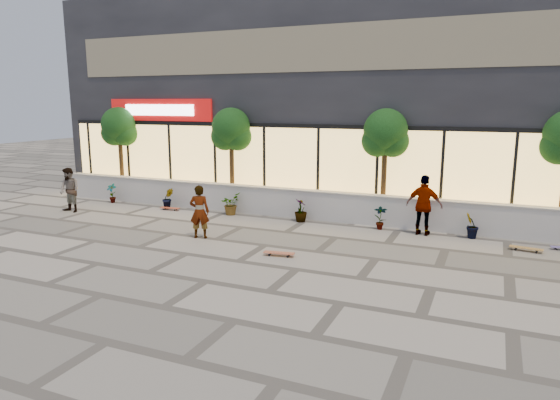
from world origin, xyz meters
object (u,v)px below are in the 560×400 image
at_px(tree_mideast, 385,136).
at_px(skateboard_left, 170,208).
at_px(skateboard_center, 279,253).
at_px(skateboard_right_near, 526,248).
at_px(tree_midwest, 231,132).
at_px(skater_right_near, 424,205).
at_px(skater_left, 70,190).
at_px(tree_west, 119,129).
at_px(skater_center, 200,212).

distance_m(tree_mideast, skateboard_left, 8.59).
distance_m(skateboard_center, skateboard_right_near, 6.96).
xyz_separation_m(tree_midwest, skateboard_right_near, (10.50, -2.06, -2.90)).
bearing_deg(skater_right_near, tree_mideast, -35.69).
bearing_deg(skater_left, skater_right_near, 13.85).
xyz_separation_m(tree_mideast, skater_left, (-11.19, -3.29, -2.14)).
relative_size(tree_west, tree_midwest, 1.00).
bearing_deg(skater_left, tree_mideast, 21.82).
xyz_separation_m(skater_center, skater_left, (-6.51, 1.18, 0.02)).
distance_m(tree_west, skater_center, 8.44).
relative_size(tree_midwest, skater_left, 2.31).
height_order(tree_west, skater_right_near, tree_west).
height_order(tree_midwest, tree_mideast, same).
bearing_deg(skater_left, skateboard_left, 34.29).
height_order(skateboard_left, skateboard_right_near, skateboard_right_near).
distance_m(tree_mideast, skater_left, 11.86).
distance_m(tree_west, skater_left, 3.94).
height_order(skater_center, skateboard_center, skater_center).
bearing_deg(skateboard_center, skateboard_right_near, 18.21).
height_order(tree_midwest, skateboard_center, tree_midwest).
xyz_separation_m(skater_center, skateboard_left, (-3.25, 2.98, -0.75)).
bearing_deg(skater_left, skateboard_center, -6.09).
xyz_separation_m(tree_midwest, skater_left, (-5.19, -3.29, -2.14)).
bearing_deg(tree_midwest, skater_center, -73.61).
bearing_deg(skateboard_right_near, skateboard_center, -144.94).
bearing_deg(skateboard_left, skateboard_right_near, -7.79).
xyz_separation_m(tree_mideast, skater_right_near, (1.58, -1.40, -2.03)).
bearing_deg(tree_midwest, skater_right_near, -10.46).
bearing_deg(skateboard_center, tree_midwest, 120.61).
relative_size(tree_west, skater_left, 2.31).
height_order(tree_west, skateboard_center, tree_west).
height_order(tree_midwest, skateboard_left, tree_midwest).
bearing_deg(skateboard_right_near, skater_right_near, 175.29).
height_order(skater_left, skateboard_left, skater_left).
relative_size(skateboard_left, skateboard_right_near, 0.90).
distance_m(tree_midwest, skater_right_near, 7.97).
xyz_separation_m(tree_west, skater_right_near, (13.08, -1.40, -2.03)).
distance_m(skater_center, skateboard_center, 3.16).
distance_m(skater_center, skateboard_left, 4.47).
bearing_deg(skateboard_left, skateboard_center, -36.06).
bearing_deg(skateboard_right_near, tree_midwest, 176.92).
height_order(skater_right_near, skateboard_center, skater_right_near).
xyz_separation_m(tree_midwest, skateboard_left, (-1.94, -1.50, -2.91)).
bearing_deg(tree_midwest, skateboard_right_near, -11.10).
relative_size(tree_mideast, skateboard_left, 4.87).
distance_m(skater_left, skater_right_near, 12.91).
distance_m(tree_mideast, skater_center, 6.83).
height_order(skater_center, skateboard_left, skater_center).
bearing_deg(tree_midwest, skater_left, -147.61).
height_order(tree_mideast, skateboard_left, tree_mideast).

